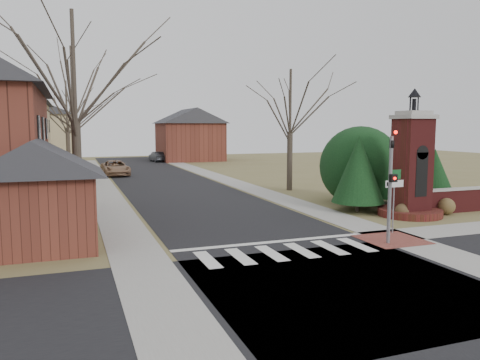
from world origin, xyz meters
name	(u,v)px	position (x,y,z in m)	size (l,w,h in m)	color
ground	(296,258)	(0.00, 0.00, 0.00)	(120.00, 120.00, 0.00)	brown
main_street	(170,185)	(0.00, 22.00, 0.01)	(8.00, 70.00, 0.01)	black
cross_street	(343,285)	(0.00, -3.00, 0.01)	(120.00, 8.00, 0.01)	black
crosswalk_zone	(287,252)	(0.00, 0.80, 0.01)	(8.00, 2.20, 0.02)	silver
stop_bar	(270,242)	(0.00, 2.30, 0.01)	(8.00, 0.35, 0.02)	silver
sidewalk_right_main	(232,182)	(5.20, 22.00, 0.01)	(2.00, 60.00, 0.02)	gray
sidewalk_left	(102,188)	(-5.20, 22.00, 0.01)	(2.00, 60.00, 0.02)	gray
curb_apron	(392,240)	(4.80, 1.00, 0.01)	(2.40, 2.40, 0.02)	brown
traffic_signal_pole	(391,178)	(4.30, 0.57, 2.59)	(0.28, 0.41, 4.50)	slate
sign_post	(394,188)	(5.59, 1.99, 1.95)	(0.90, 0.07, 2.75)	slate
brick_gate_monument	(411,174)	(9.00, 4.99, 2.17)	(3.20, 3.20, 6.47)	maroon
brick_garden_wall	(477,199)	(13.50, 5.00, 0.66)	(7.50, 0.50, 1.30)	maroon
garage_left	(37,189)	(-8.52, 4.49, 2.24)	(4.80, 4.80, 4.29)	brown
house_distant_left	(28,129)	(-12.01, 48.00, 4.25)	(10.80, 8.80, 8.53)	tan
house_distant_right	(190,133)	(7.99, 47.99, 3.65)	(8.80, 8.80, 7.30)	brown
evergreen_near	(358,169)	(7.20, 7.00, 2.30)	(2.80, 2.80, 4.10)	#473D33
evergreen_mid	(395,160)	(10.50, 8.20, 2.60)	(3.40, 3.40, 4.70)	#473D33
evergreen_far	(434,173)	(12.50, 7.20, 1.90)	(2.40, 2.40, 3.30)	#473D33
evergreen_mass	(360,163)	(9.00, 9.50, 2.40)	(4.80, 4.80, 4.80)	black
bare_tree_0	(73,58)	(-7.00, 9.00, 7.70)	(8.05, 8.05, 11.15)	#473D33
bare_tree_1	(72,78)	(-7.00, 22.00, 8.03)	(8.40, 8.40, 11.64)	#473D33
bare_tree_2	(66,101)	(-7.50, 35.00, 7.03)	(7.35, 7.35, 10.19)	#473D33
bare_tree_3	(290,96)	(7.50, 16.00, 6.69)	(7.00, 7.00, 9.70)	#473D33
pickup_truck	(115,168)	(-3.40, 30.86, 0.70)	(2.32, 5.03, 1.40)	#946E51
distant_car	(158,157)	(3.40, 46.92, 0.66)	(1.39, 3.99, 1.31)	#2B2E32
dry_shrub_left	(403,211)	(8.22, 4.60, 0.37)	(0.74, 0.74, 0.74)	brown
dry_shrub_right	(446,206)	(11.00, 4.60, 0.44)	(0.88, 0.88, 0.88)	brown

